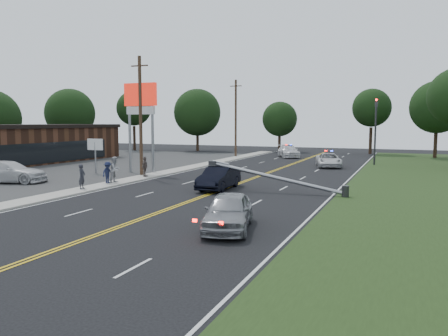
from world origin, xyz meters
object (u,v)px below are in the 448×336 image
at_px(waiting_sedan, 228,211).
at_px(bystander_a, 82,176).
at_px(traffic_signal, 376,126).
at_px(pylon_sign, 141,106).
at_px(bystander_d, 145,167).
at_px(small_sign, 95,147).
at_px(crashed_sedan, 219,178).
at_px(utility_pole_far, 236,118).
at_px(parked_car, 8,172).
at_px(bystander_c, 108,172).
at_px(emergency_b, 289,151).
at_px(bystander_b, 115,170).
at_px(fallen_streetlight, 283,179).
at_px(emergency_a, 329,160).
at_px(utility_pole_mid, 140,116).

bearing_deg(waiting_sedan, bystander_a, 140.64).
xyz_separation_m(traffic_signal, waiting_sedan, (-3.73, -32.25, -3.42)).
bearing_deg(pylon_sign, bystander_d, -52.81).
distance_m(small_sign, crashed_sedan, 14.39).
relative_size(utility_pole_far, bystander_a, 6.04).
distance_m(crashed_sedan, parked_car, 16.26).
bearing_deg(small_sign, waiting_sedan, -37.53).
bearing_deg(parked_car, bystander_c, -95.30).
relative_size(traffic_signal, bystander_c, 4.48).
xyz_separation_m(utility_pole_far, crashed_sedan, (8.91, -26.09, -4.30)).
height_order(emergency_b, bystander_d, bystander_d).
relative_size(emergency_b, bystander_b, 2.82).
xyz_separation_m(fallen_streetlight, bystander_a, (-12.67, -4.18, 0.03)).
height_order(utility_pole_far, bystander_d, utility_pole_far).
height_order(pylon_sign, emergency_a, pylon_sign).
distance_m(emergency_a, bystander_b, 22.47).
xyz_separation_m(utility_pole_far, bystander_b, (0.84, -26.75, -4.01)).
bearing_deg(small_sign, pylon_sign, 29.74).
xyz_separation_m(parked_car, bystander_c, (7.64, 2.00, 0.08)).
relative_size(emergency_a, bystander_a, 3.06).
distance_m(emergency_b, bystander_b, 29.78).
bearing_deg(emergency_b, small_sign, -140.77).
bearing_deg(emergency_b, bystander_a, -126.06).
relative_size(waiting_sedan, emergency_b, 0.85).
bearing_deg(traffic_signal, emergency_b, 149.54).
bearing_deg(pylon_sign, bystander_c, -75.34).
distance_m(utility_pole_mid, parked_car, 11.00).
xyz_separation_m(fallen_streetlight, emergency_a, (-0.06, 17.93, -0.22)).
bearing_deg(bystander_b, bystander_a, 176.98).
bearing_deg(crashed_sedan, bystander_a, -156.24).
xyz_separation_m(utility_pole_far, emergency_b, (6.43, 2.50, -4.30)).
xyz_separation_m(utility_pole_mid, waiting_sedan, (13.77, -14.26, -4.30)).
xyz_separation_m(pylon_sign, emergency_b, (7.73, 22.50, -5.22)).
xyz_separation_m(utility_pole_mid, parked_car, (-7.03, -7.30, -4.26)).
height_order(fallen_streetlight, emergency_a, fallen_streetlight).
relative_size(utility_pole_mid, crashed_sedan, 2.11).
bearing_deg(parked_car, bystander_d, -71.60).
distance_m(utility_pole_mid, waiting_sedan, 20.28).
relative_size(utility_pole_mid, bystander_b, 5.23).
bearing_deg(waiting_sedan, small_sign, 128.08).
bearing_deg(traffic_signal, bystander_b, -126.22).
bearing_deg(bystander_a, bystander_d, -15.24).
relative_size(traffic_signal, utility_pole_mid, 0.70).
relative_size(fallen_streetlight, utility_pole_far, 0.94).
bearing_deg(bystander_d, parked_car, 118.32).
height_order(traffic_signal, utility_pole_far, utility_pole_far).
distance_m(utility_pole_far, parked_car, 30.43).
relative_size(pylon_sign, emergency_b, 1.49).
height_order(small_sign, fallen_streetlight, small_sign).
height_order(traffic_signal, bystander_b, traffic_signal).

